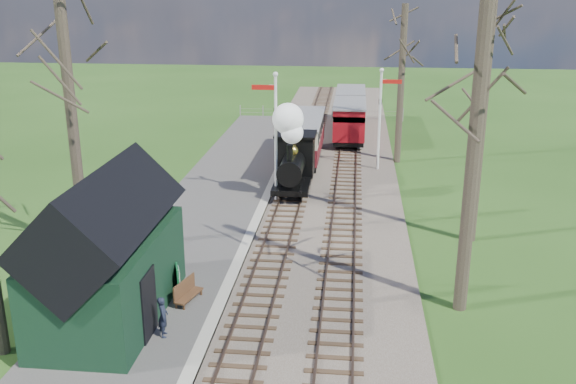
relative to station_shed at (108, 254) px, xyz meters
name	(u,v)px	position (x,y,z in m)	size (l,w,h in m)	color
distant_hills	(340,201)	(5.70, 60.38, -18.47)	(114.40, 48.00, 22.02)	#385B23
ballast_bed	(324,168)	(5.60, 18.00, -2.22)	(8.00, 60.00, 0.10)	brown
track_near	(301,167)	(4.30, 18.00, -2.17)	(1.60, 60.00, 0.15)	brown
track_far	(347,168)	(6.90, 18.00, -2.17)	(1.60, 60.00, 0.15)	brown
platform	(210,212)	(0.80, 10.00, -2.17)	(5.00, 44.00, 0.20)	#474442
coping_strip	(260,213)	(3.10, 10.00, -2.16)	(0.40, 44.00, 0.21)	#B2AD9E
station_shed	(108,254)	(0.00, 0.00, 0.00)	(3.25, 6.30, 4.78)	black
semaphore_near	(274,128)	(3.53, 12.00, 1.35)	(1.22, 0.24, 6.22)	silver
semaphore_far	(381,112)	(8.67, 18.00, 1.08)	(1.22, 0.24, 5.72)	silver
bare_trees	(311,121)	(5.63, 6.10, 2.94)	(15.51, 22.39, 12.00)	#382D23
fence_line	(321,113)	(4.60, 32.00, -1.72)	(12.60, 0.08, 1.00)	slate
locomotive	(293,153)	(4.29, 13.20, -0.13)	(1.86, 4.34, 4.65)	black
coach	(303,137)	(4.30, 19.27, -0.70)	(2.17, 7.44, 2.28)	black
red_carriage_a	(349,121)	(6.90, 24.26, -0.76)	(2.09, 5.16, 2.19)	black
red_carriage_b	(350,106)	(6.90, 29.76, -0.76)	(2.09, 5.16, 2.19)	black
sign_board	(178,280)	(1.62, 1.62, -1.56)	(0.31, 0.68, 1.02)	#104E28
bench	(186,291)	(2.01, 1.20, -1.73)	(0.71, 1.32, 0.73)	#4A2E1A
person	(163,317)	(1.90, -0.98, -1.45)	(0.45, 0.30, 1.24)	black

